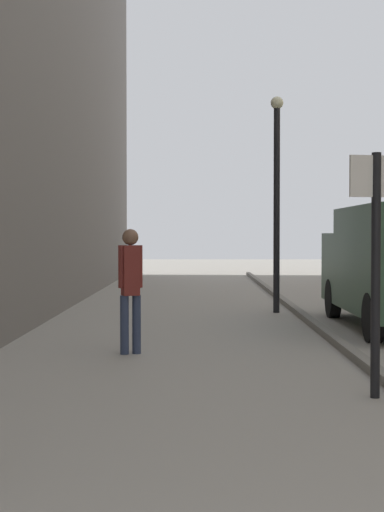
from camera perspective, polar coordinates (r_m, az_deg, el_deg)
The scene contains 5 objects.
ground_plane at distance 13.34m, azimuth 3.01°, elevation -5.87°, with size 80.00×80.00×0.00m, color gray.
kerb_strip at distance 13.50m, azimuth 9.75°, elevation -5.55°, with size 0.16×40.00×0.12m, color slate.
pedestrian_mid_block at distance 11.26m, azimuth -4.54°, elevation -1.91°, with size 0.35×0.27×1.81m.
street_sign_post at distance 8.43m, azimuth 13.35°, elevation 0.25°, with size 0.59×0.16×2.60m.
lamp_post at distance 17.23m, azimuth 6.24°, elevation 4.88°, with size 0.28×0.28×4.76m.
Camera 1 is at (-0.62, -1.21, 1.74)m, focal length 54.46 mm.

